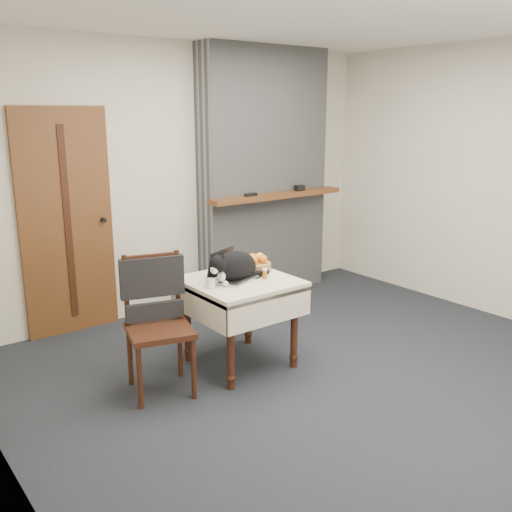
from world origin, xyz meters
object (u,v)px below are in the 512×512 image
Objects in this scene: side_table at (240,294)px; fruit_basket at (256,264)px; door at (67,223)px; pill_bottle at (265,274)px; laptop at (229,272)px; cream_jar at (211,283)px; cat at (235,266)px; chair at (155,304)px.

fruit_basket reaches higher than side_table.
door is 1.88m from pill_bottle.
laptop is at bearing 148.68° from pill_bottle.
pill_bottle is 0.35× the size of fruit_basket.
laptop is (0.72, -1.46, -0.24)m from door.
cat is at bearing 11.82° from cream_jar.
side_table is 0.25m from pill_bottle.
fruit_basket is at bearing 8.12° from cat.
pill_bottle is at bearing -59.34° from door.
chair is (-0.69, 0.06, 0.04)m from side_table.
pill_bottle is at bearing -55.19° from laptop.
chair is at bearing 163.81° from cream_jar.
pill_bottle is at bearing -41.38° from cat.
side_table is 0.19m from laptop.
pill_bottle is at bearing -111.26° from fruit_basket.
side_table is at bearing 10.13° from chair.
door is at bearing 126.97° from fruit_basket.
pill_bottle is (0.20, -0.10, -0.07)m from cat.
cat reaches higher than laptop.
cream_jar is (-0.30, -0.05, 0.15)m from side_table.
cat is (0.03, -0.04, 0.05)m from laptop.
door is at bearing 107.56° from cream_jar.
chair is (-0.86, 0.17, -0.11)m from pill_bottle.
door is at bearing 102.12° from cat.
cat is 0.24m from pill_bottle.
door is 24.19× the size of pill_bottle.
laptop reaches higher than cream_jar.
cream_jar is (-0.26, -0.05, -0.08)m from cat.
chair is (-0.40, 0.12, -0.11)m from cream_jar.
cream_jar is 0.57m from fruit_basket.
pill_bottle is (0.46, -0.05, 0.01)m from cream_jar.
pill_bottle is 0.24m from fruit_basket.
laptop is 0.07m from cat.
chair is at bearing -176.42° from fruit_basket.
fruit_basket is (1.04, -1.38, -0.25)m from door.
chair reaches higher than cream_jar.
door is 1.75m from side_table.
laptop is at bearing -165.36° from fruit_basket.
cat reaches higher than side_table.
laptop reaches higher than side_table.
chair reaches higher than laptop.
door is 27.26× the size of cream_jar.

